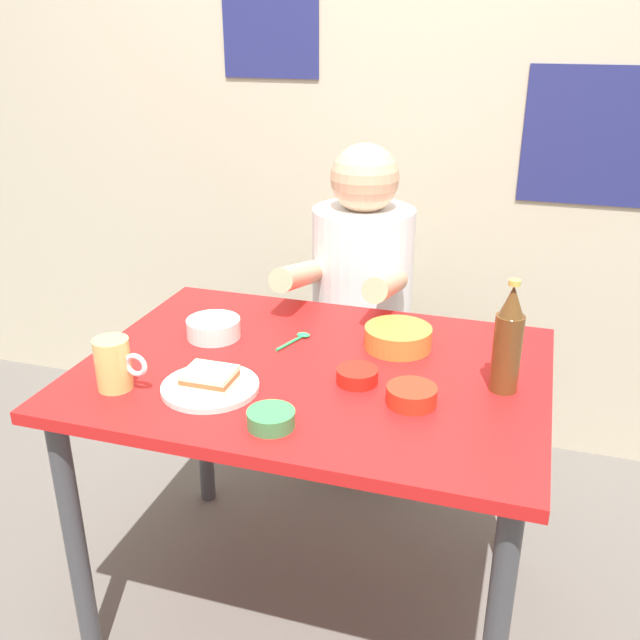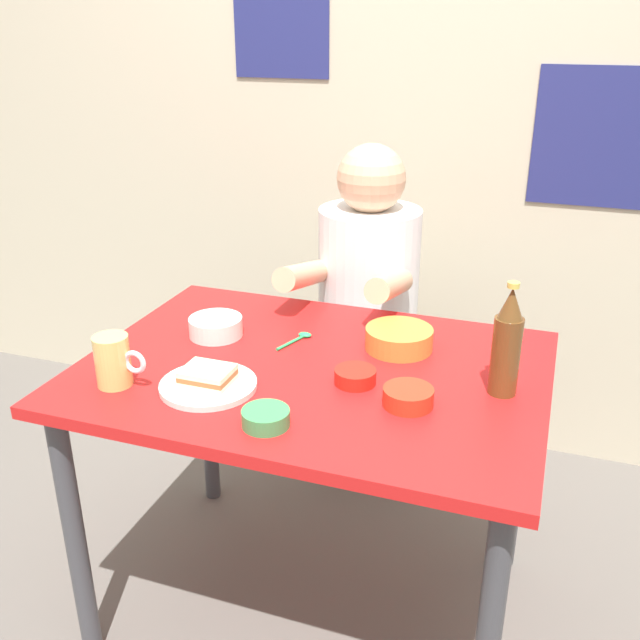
{
  "view_description": "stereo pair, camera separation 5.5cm",
  "coord_description": "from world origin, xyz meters",
  "views": [
    {
      "loc": [
        0.47,
        -1.45,
        1.51
      ],
      "look_at": [
        0.0,
        0.05,
        0.84
      ],
      "focal_mm": 39.83,
      "sensor_mm": 36.0,
      "label": 1
    },
    {
      "loc": [
        0.52,
        -1.43,
        1.51
      ],
      "look_at": [
        0.0,
        0.05,
        0.84
      ],
      "focal_mm": 39.83,
      "sensor_mm": 36.0,
      "label": 2
    }
  ],
  "objects": [
    {
      "name": "sambal_bowl_red",
      "position": [
        0.12,
        -0.05,
        0.76
      ],
      "size": [
        0.1,
        0.1,
        0.03
      ],
      "color": "#B21E14",
      "rests_on": "dining_table"
    },
    {
      "name": "soup_bowl_orange",
      "position": [
        0.17,
        0.16,
        0.77
      ],
      "size": [
        0.17,
        0.17,
        0.05
      ],
      "color": "orange",
      "rests_on": "dining_table"
    },
    {
      "name": "beer_bottle",
      "position": [
        0.44,
        0.02,
        0.86
      ],
      "size": [
        0.06,
        0.06,
        0.26
      ],
      "color": "#593819",
      "rests_on": "dining_table"
    },
    {
      "name": "dip_bowl_green",
      "position": [
        0.0,
        -0.29,
        0.76
      ],
      "size": [
        0.1,
        0.1,
        0.03
      ],
      "color": "#388C4C",
      "rests_on": "dining_table"
    },
    {
      "name": "sandwich",
      "position": [
        -0.19,
        -0.18,
        0.77
      ],
      "size": [
        0.11,
        0.09,
        0.04
      ],
      "color": "beige",
      "rests_on": "plate_orange"
    },
    {
      "name": "rice_bowl_white",
      "position": [
        -0.3,
        0.08,
        0.77
      ],
      "size": [
        0.14,
        0.14,
        0.05
      ],
      "color": "silver",
      "rests_on": "dining_table"
    },
    {
      "name": "stool",
      "position": [
        -0.04,
        0.63,
        0.35
      ],
      "size": [
        0.34,
        0.34,
        0.45
      ],
      "color": "#4C4C51",
      "rests_on": "ground"
    },
    {
      "name": "ground_plane",
      "position": [
        0.0,
        0.0,
        0.0
      ],
      "size": [
        6.0,
        6.0,
        0.0
      ],
      "primitive_type": "plane",
      "color": "#59544F"
    },
    {
      "name": "plate_orange",
      "position": [
        -0.19,
        -0.18,
        0.75
      ],
      "size": [
        0.22,
        0.22,
        0.01
      ],
      "primitive_type": "cylinder",
      "color": "silver",
      "rests_on": "dining_table"
    },
    {
      "name": "beer_mug",
      "position": [
        -0.39,
        -0.24,
        0.8
      ],
      "size": [
        0.13,
        0.08,
        0.12
      ],
      "color": "#D1BC66",
      "rests_on": "dining_table"
    },
    {
      "name": "person_seated",
      "position": [
        -0.04,
        0.62,
        0.77
      ],
      "size": [
        0.33,
        0.56,
        0.72
      ],
      "color": "white",
      "rests_on": "stool"
    },
    {
      "name": "sauce_bowl_chili",
      "position": [
        0.26,
        -0.11,
        0.76
      ],
      "size": [
        0.11,
        0.11,
        0.04
      ],
      "color": "red",
      "rests_on": "dining_table"
    },
    {
      "name": "dining_table",
      "position": [
        0.0,
        0.0,
        0.65
      ],
      "size": [
        1.1,
        0.8,
        0.74
      ],
      "color": "red",
      "rests_on": "ground"
    },
    {
      "name": "spoon",
      "position": [
        -0.08,
        0.13,
        0.75
      ],
      "size": [
        0.06,
        0.12,
        0.01
      ],
      "color": "#26A559",
      "rests_on": "dining_table"
    },
    {
      "name": "wall_back",
      "position": [
        0.0,
        1.05,
        1.3
      ],
      "size": [
        4.4,
        0.09,
        2.6
      ],
      "color": "#BCB299",
      "rests_on": "ground"
    }
  ]
}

